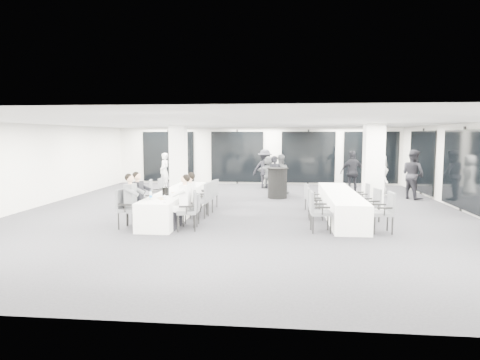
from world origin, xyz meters
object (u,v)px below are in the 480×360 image
(cocktail_table, at_px, (277,183))
(ice_bucket_far, at_px, (187,183))
(chair_side_left_near, at_px, (317,209))
(standing_guest_h, at_px, (413,171))
(chair_side_left_far, at_px, (310,196))
(standing_guest_c, at_px, (265,166))
(chair_main_right_near, at_px, (189,208))
(standing_guest_a, at_px, (275,173))
(chair_main_left_second, at_px, (134,204))
(ice_bucket_near, at_px, (166,191))
(chair_main_left_near, at_px, (127,206))
(chair_main_right_far, at_px, (211,192))
(chair_main_left_fourth, at_px, (155,193))
(chair_main_right_fourth, at_px, (206,195))
(chair_main_right_second, at_px, (194,207))
(standing_guest_d, at_px, (353,169))
(chair_side_right_near, at_px, (385,210))
(standing_guest_f, at_px, (269,170))
(chair_side_left_mid, at_px, (313,202))
(standing_guest_e, at_px, (381,172))
(chair_main_left_mid, at_px, (146,199))
(standing_guest_b, at_px, (280,171))
(chair_side_right_mid, at_px, (373,203))
(banquet_table_main, at_px, (176,203))
(chair_main_left_far, at_px, (165,190))
(standing_guest_g, at_px, (164,169))
(chair_side_right_far, at_px, (363,195))
(chair_main_right_mid, at_px, (202,198))
(banquet_table_side, at_px, (340,205))

(cocktail_table, relative_size, ice_bucket_far, 4.43)
(chair_side_left_near, relative_size, standing_guest_h, 0.48)
(chair_side_left_far, distance_m, standing_guest_c, 6.13)
(standing_guest_c, xyz_separation_m, standing_guest_h, (5.75, -2.88, 0.06))
(chair_main_right_near, relative_size, standing_guest_a, 0.56)
(chair_main_left_second, bearing_deg, ice_bucket_near, 114.03)
(standing_guest_c, xyz_separation_m, ice_bucket_near, (-2.43, -8.03, -0.15))
(chair_main_left_near, bearing_deg, chair_main_right_near, 96.23)
(chair_main_right_far, height_order, standing_guest_c, standing_guest_c)
(chair_main_left_fourth, bearing_deg, standing_guest_a, 127.33)
(chair_main_right_fourth, bearing_deg, standing_guest_h, -47.63)
(chair_main_left_fourth, relative_size, chair_main_right_second, 1.18)
(chair_main_right_second, bearing_deg, standing_guest_d, -41.51)
(chair_side_right_near, height_order, standing_guest_f, standing_guest_f)
(chair_side_left_mid, xyz_separation_m, standing_guest_e, (3.04, 5.27, 0.43))
(chair_main_left_mid, height_order, ice_bucket_far, ice_bucket_far)
(standing_guest_c, xyz_separation_m, standing_guest_d, (3.70, -1.61, 0.01))
(chair_side_right_near, relative_size, standing_guest_a, 0.57)
(chair_side_left_far, bearing_deg, chair_main_left_near, -70.49)
(chair_side_left_far, relative_size, standing_guest_b, 0.47)
(chair_main_left_fourth, height_order, chair_main_right_far, chair_main_left_fourth)
(chair_main_left_mid, xyz_separation_m, chair_side_right_mid, (6.57, 0.12, -0.01))
(chair_main_right_far, xyz_separation_m, standing_guest_a, (2.05, 3.46, 0.36))
(banquet_table_main, height_order, standing_guest_e, standing_guest_e)
(chair_main_left_far, relative_size, chair_main_right_fourth, 0.96)
(cocktail_table, bearing_deg, ice_bucket_near, -122.03)
(cocktail_table, xyz_separation_m, chair_side_right_mid, (2.75, -4.19, -0.07))
(chair_side_left_mid, xyz_separation_m, standing_guest_g, (-6.21, 6.42, 0.41))
(chair_main_right_fourth, height_order, ice_bucket_far, ice_bucket_far)
(chair_main_right_far, xyz_separation_m, standing_guest_e, (6.29, 3.65, 0.40))
(chair_side_right_far, bearing_deg, chair_main_left_second, 107.43)
(chair_main_left_near, height_order, chair_main_right_fourth, chair_main_left_near)
(chair_main_left_far, height_order, standing_guest_e, standing_guest_e)
(banquet_table_main, distance_m, chair_main_left_second, 1.56)
(chair_main_right_mid, bearing_deg, standing_guest_e, -45.59)
(chair_main_right_mid, relative_size, standing_guest_f, 0.60)
(chair_main_left_second, distance_m, standing_guest_d, 9.71)
(chair_main_right_far, relative_size, standing_guest_d, 0.47)
(banquet_table_side, bearing_deg, chair_main_right_fourth, 177.35)
(chair_main_right_mid, height_order, standing_guest_h, standing_guest_h)
(chair_side_right_far, relative_size, standing_guest_a, 0.50)
(chair_side_right_far, bearing_deg, standing_guest_g, 53.55)
(cocktail_table, xyz_separation_m, ice_bucket_far, (-2.90, -2.90, 0.29))
(standing_guest_b, bearing_deg, cocktail_table, 74.40)
(cocktail_table, relative_size, chair_side_right_far, 1.29)
(standing_guest_c, bearing_deg, chair_main_left_second, 78.60)
(chair_main_left_fourth, relative_size, chair_side_left_near, 0.99)
(standing_guest_c, height_order, standing_guest_h, standing_guest_h)
(chair_main_left_far, xyz_separation_m, chair_side_right_far, (6.57, -0.44, -0.03))
(standing_guest_b, bearing_deg, chair_side_left_mid, 88.51)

